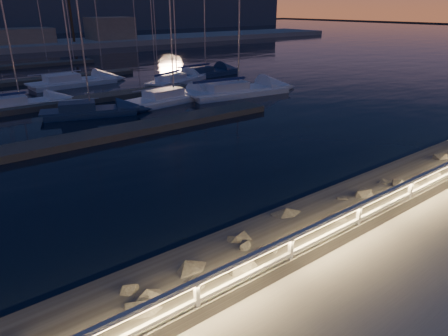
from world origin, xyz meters
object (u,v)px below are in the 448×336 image
(sailboat_c, at_px, (172,97))
(sailboat_d, at_px, (236,90))
(sailboat_g, at_px, (18,104))
(sailboat_h, at_px, (204,72))
(sailboat_f, at_px, (88,110))
(sailboat_l, at_px, (176,79))
(sailboat_k, at_px, (71,81))
(guard_rail, at_px, (337,222))

(sailboat_c, xyz_separation_m, sailboat_d, (5.66, -1.19, 0.03))
(sailboat_g, xyz_separation_m, sailboat_h, (19.63, 3.81, 0.02))
(sailboat_d, xyz_separation_m, sailboat_f, (-12.63, 0.91, -0.06))
(sailboat_f, height_order, sailboat_l, sailboat_l)
(sailboat_g, distance_m, sailboat_h, 20.00)
(sailboat_c, xyz_separation_m, sailboat_l, (4.47, 6.82, -0.02))
(sailboat_f, height_order, sailboat_g, sailboat_g)
(sailboat_c, distance_m, sailboat_f, 6.98)
(sailboat_h, xyz_separation_m, sailboat_k, (-13.42, 3.11, 0.03))
(sailboat_g, xyz_separation_m, sailboat_l, (14.88, 1.87, 0.01))
(sailboat_c, bearing_deg, sailboat_g, 147.09)
(guard_rail, distance_m, sailboat_g, 27.03)
(guard_rail, distance_m, sailboat_d, 24.42)
(sailboat_g, relative_size, sailboat_h, 0.85)
(guard_rail, height_order, sailboat_d, sailboat_d)
(sailboat_h, bearing_deg, sailboat_d, -115.75)
(sailboat_c, bearing_deg, sailboat_d, -19.37)
(sailboat_d, bearing_deg, sailboat_c, 175.62)
(guard_rail, height_order, sailboat_k, sailboat_k)
(guard_rail, xyz_separation_m, sailboat_k, (3.09, 33.74, -0.93))
(sailboat_c, relative_size, sailboat_h, 0.97)
(sailboat_c, height_order, sailboat_g, sailboat_c)
(sailboat_d, height_order, sailboat_g, sailboat_d)
(guard_rail, xyz_separation_m, sailboat_d, (12.94, 20.69, -0.92))
(sailboat_h, xyz_separation_m, sailboat_l, (-4.75, -1.94, -0.01))
(sailboat_d, height_order, sailboat_f, sailboat_d)
(sailboat_h, bearing_deg, sailboat_f, -156.86)
(guard_rail, height_order, sailboat_g, sailboat_g)
(guard_rail, xyz_separation_m, sailboat_l, (11.76, 28.70, -0.97))
(sailboat_d, xyz_separation_m, sailboat_g, (-16.06, 6.14, -0.06))
(sailboat_g, bearing_deg, sailboat_c, -26.04)
(sailboat_h, relative_size, sailboat_l, 1.06)
(guard_rail, xyz_separation_m, sailboat_g, (-3.12, 26.83, -0.98))
(sailboat_c, height_order, sailboat_k, sailboat_k)
(sailboat_c, relative_size, sailboat_f, 1.20)
(guard_rail, distance_m, sailboat_f, 21.62)
(guard_rail, xyz_separation_m, sailboat_c, (7.29, 21.88, -0.95))
(sailboat_h, bearing_deg, guard_rail, -124.34)
(sailboat_d, distance_m, sailboat_g, 17.20)
(sailboat_h, distance_m, sailboat_k, 13.78)
(sailboat_d, distance_m, sailboat_k, 16.36)
(guard_rail, bearing_deg, sailboat_h, 61.68)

